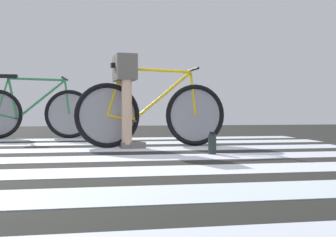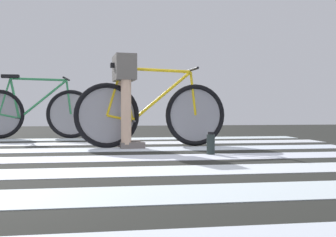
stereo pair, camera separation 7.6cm
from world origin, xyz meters
The scene contains 6 objects.
ground centered at (0.00, 0.00, 0.01)m, with size 18.00×14.00×0.02m.
crosswalk_markings centered at (0.04, -0.17, 0.02)m, with size 5.42×5.02×0.00m.
bicycle_1_of_2 centered at (0.40, 0.84, 0.41)m, with size 1.73×0.52×0.93m.
cyclist_1_of_2 centered at (0.10, 0.80, 0.68)m, with size 0.35×0.43×1.02m.
bicycle_2_of_2 centered at (-1.15, 2.41, 0.41)m, with size 1.74×0.52×0.93m.
water_bottle centered at (0.87, 0.00, 0.12)m, with size 0.08×0.08×0.21m.
Camera 1 is at (-0.13, -3.59, 0.44)m, focal length 42.21 mm.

